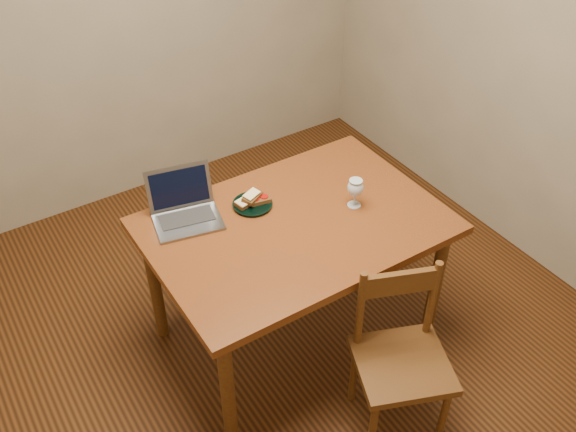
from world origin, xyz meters
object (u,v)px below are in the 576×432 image
plate (253,204)px  laptop (184,205)px  table (295,237)px  milk_glass (355,193)px  chair (402,353)px

plate → laptop: (-0.29, 0.10, 0.05)m
table → milk_glass: bearing=-8.2°
milk_glass → laptop: 0.77m
laptop → plate: bearing=-7.7°
table → plate: plate is taller
laptop → milk_glass: bearing=-15.3°
chair → milk_glass: milk_glass is taller
plate → milk_glass: milk_glass is taller
plate → laptop: laptop is taller
table → laptop: 0.52m
chair → plate: bearing=125.3°
milk_glass → laptop: laptop is taller
table → laptop: laptop is taller
table → chair: bearing=-80.8°
laptop → chair: bearing=-50.7°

